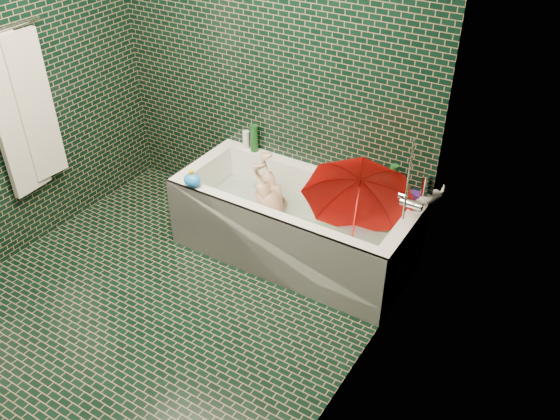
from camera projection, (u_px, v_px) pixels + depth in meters
The scene contains 20 objects.
floor at pixel (156, 313), 3.90m from camera, with size 2.80×2.80×0.00m, color black.
wall_back at pixel (269, 64), 4.17m from camera, with size 2.80×2.80×0.00m, color black.
wall_right at pixel (345, 218), 2.63m from camera, with size 2.80×2.80×0.00m, color black.
bathtub at pixel (293, 231), 4.29m from camera, with size 1.70×0.75×0.55m.
bath_mat at pixel (294, 236), 4.33m from camera, with size 1.35×0.47×0.01m, color green.
water at pixel (295, 220), 4.25m from camera, with size 1.48×0.53×0.00m, color silver.
towel_rail at pixel (2, 29), 3.71m from camera, with size 0.02×0.02×0.58m, color silver.
towel at pixel (23, 114), 4.02m from camera, with size 0.08×0.44×1.12m.
faucet at pixel (409, 198), 3.62m from camera, with size 0.18×0.19×0.55m.
child at pixel (275, 214), 4.30m from camera, with size 0.32×0.21×0.88m, color tan.
umbrella at pixel (356, 211), 3.84m from camera, with size 0.72×0.72×0.63m, color red.
soap_bottle_a at pixel (420, 205), 3.96m from camera, with size 0.10×0.10×0.26m, color white.
soap_bottle_b at pixel (413, 200), 4.01m from camera, with size 0.09×0.09×0.20m, color #3C1B68.
soap_bottle_c at pixel (398, 195), 4.06m from camera, with size 0.13×0.13×0.16m, color #134418.
bottle_right_tall at pixel (393, 180), 4.00m from camera, with size 0.06×0.06×0.23m, color #134418.
bottle_right_pump at pixel (424, 189), 3.94m from camera, with size 0.05×0.05×0.20m, color silver.
bottle_left_tall at pixel (254, 138), 4.52m from camera, with size 0.06×0.06×0.22m, color #134418.
bottle_left_short at pixel (246, 140), 4.57m from camera, with size 0.05×0.05×0.15m, color white.
rubber_duck at pixel (385, 183), 4.11m from camera, with size 0.12×0.10×0.09m.
bath_toy at pixel (192, 180), 4.12m from camera, with size 0.13×0.10×0.12m.
Camera 1 is at (2.18, -1.98, 2.77)m, focal length 38.00 mm.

